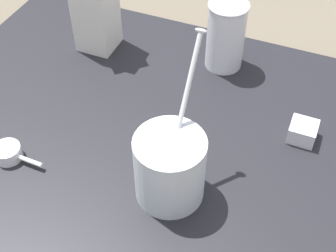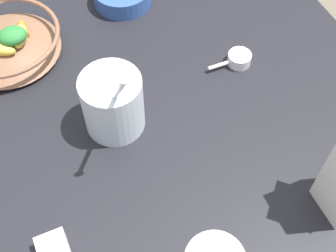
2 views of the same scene
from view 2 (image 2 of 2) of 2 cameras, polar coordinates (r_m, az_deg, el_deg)
name	(u,v)px [view 2 (image 2 of 2)]	position (r m, az deg, el deg)	size (l,w,h in m)	color
ground_plane	(171,125)	(0.98, 0.34, 0.11)	(6.00, 6.00, 0.00)	#665B4C
countertop	(171,119)	(0.96, 0.35, 0.90)	(0.92, 0.92, 0.05)	black
fruit_bowl	(6,41)	(1.08, -19.18, 9.71)	(0.24, 0.24, 0.08)	brown
yogurt_tub	(113,101)	(0.88, -6.78, 3.02)	(0.18, 0.12, 0.26)	silver
spice_jar	(54,250)	(0.82, -13.73, -14.44)	(0.05, 0.05, 0.04)	silver
measuring_scoop	(238,59)	(1.03, 8.58, 8.08)	(0.05, 0.10, 0.03)	white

